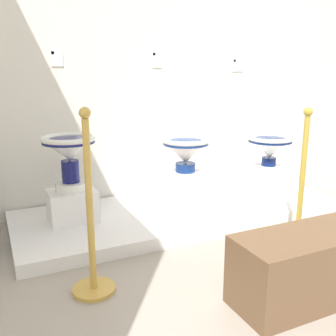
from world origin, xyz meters
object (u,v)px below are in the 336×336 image
(plinth_block_tall_cobalt, at_px, (73,205))
(museum_bench, at_px, (329,261))
(info_placard_third, at_px, (238,65))
(stanchion_post_near_left, at_px, (91,239))
(antique_toilet_tall_cobalt, at_px, (69,152))
(plinth_block_central_ornate, at_px, (267,183))
(info_placard_first, at_px, (57,58))
(stanchion_post_near_right, at_px, (300,204))
(info_placard_second, at_px, (157,59))
(antique_toilet_broad_patterned, at_px, (186,152))
(antique_toilet_central_ornate, at_px, (270,148))
(plinth_block_broad_patterned, at_px, (185,193))

(plinth_block_tall_cobalt, bearing_deg, museum_bench, -52.61)
(plinth_block_tall_cobalt, bearing_deg, info_placard_third, 14.00)
(info_placard_third, distance_m, stanchion_post_near_left, 2.56)
(antique_toilet_tall_cobalt, relative_size, plinth_block_central_ornate, 1.31)
(info_placard_first, bearing_deg, stanchion_post_near_right, -44.75)
(info_placard_second, bearing_deg, plinth_block_central_ornate, -32.90)
(stanchion_post_near_left, distance_m, museum_bench, 1.37)
(plinth_block_central_ornate, bearing_deg, info_placard_third, 89.25)
(plinth_block_tall_cobalt, height_order, info_placard_first, info_placard_first)
(antique_toilet_broad_patterned, bearing_deg, info_placard_third, 32.75)
(info_placard_third, height_order, museum_bench, info_placard_third)
(plinth_block_tall_cobalt, bearing_deg, stanchion_post_near_left, -94.93)
(plinth_block_central_ornate, distance_m, antique_toilet_central_ornate, 0.34)
(antique_toilet_central_ornate, bearing_deg, info_placard_first, 162.16)
(antique_toilet_broad_patterned, bearing_deg, plinth_block_tall_cobalt, 172.79)
(plinth_block_broad_patterned, relative_size, info_placard_first, 2.87)
(plinth_block_tall_cobalt, relative_size, plinth_block_broad_patterned, 0.95)
(plinth_block_central_ornate, xyz_separation_m, museum_bench, (-0.68, -1.38, -0.01))
(antique_toilet_central_ornate, height_order, stanchion_post_near_right, stanchion_post_near_right)
(info_placard_first, height_order, stanchion_post_near_left, info_placard_first)
(plinth_block_central_ornate, xyz_separation_m, info_placard_second, (-0.90, 0.58, 1.15))
(antique_toilet_tall_cobalt, relative_size, stanchion_post_near_right, 0.43)
(plinth_block_tall_cobalt, bearing_deg, plinth_block_central_ornate, -3.77)
(antique_toilet_tall_cobalt, bearing_deg, antique_toilet_central_ornate, -3.77)
(antique_toilet_broad_patterned, height_order, stanchion_post_near_left, stanchion_post_near_left)
(plinth_block_central_ornate, distance_m, museum_bench, 1.54)
(stanchion_post_near_right, bearing_deg, plinth_block_broad_patterned, 121.53)
(antique_toilet_tall_cobalt, relative_size, info_placard_second, 2.87)
(antique_toilet_tall_cobalt, height_order, stanchion_post_near_right, stanchion_post_near_right)
(antique_toilet_broad_patterned, distance_m, info_placard_third, 1.29)
(stanchion_post_near_left, distance_m, stanchion_post_near_right, 1.53)
(antique_toilet_tall_cobalt, bearing_deg, stanchion_post_near_right, -33.13)
(antique_toilet_broad_patterned, relative_size, stanchion_post_near_right, 0.39)
(plinth_block_broad_patterned, height_order, info_placard_second, info_placard_second)
(antique_toilet_tall_cobalt, distance_m, info_placard_second, 1.26)
(antique_toilet_broad_patterned, bearing_deg, plinth_block_broad_patterned, 63.43)
(stanchion_post_near_left, bearing_deg, plinth_block_tall_cobalt, 85.07)
(antique_toilet_tall_cobalt, relative_size, info_placard_third, 3.16)
(antique_toilet_broad_patterned, xyz_separation_m, museum_bench, (0.21, -1.39, -0.39))
(plinth_block_broad_patterned, xyz_separation_m, antique_toilet_central_ornate, (0.89, -0.00, 0.32))
(plinth_block_broad_patterned, xyz_separation_m, plinth_block_central_ornate, (0.89, -0.00, -0.02))
(info_placard_second, bearing_deg, info_placard_third, 0.00)
(info_placard_first, bearing_deg, info_placard_second, 0.00)
(plinth_block_tall_cobalt, distance_m, info_placard_second, 1.54)
(stanchion_post_near_right, bearing_deg, info_placard_third, 74.46)
(stanchion_post_near_left, height_order, museum_bench, stanchion_post_near_left)
(plinth_block_broad_patterned, distance_m, museum_bench, 1.40)
(plinth_block_tall_cobalt, height_order, info_placard_third, info_placard_third)
(plinth_block_broad_patterned, relative_size, stanchion_post_near_left, 0.36)
(plinth_block_broad_patterned, distance_m, antique_toilet_central_ornate, 0.95)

